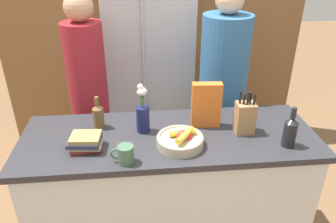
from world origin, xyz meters
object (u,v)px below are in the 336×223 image
object	(u,v)px
fruit_bowl	(181,140)
coffee_mug	(125,154)
person_in_blue	(222,88)
bottle_oil	(98,115)
person_at_sink	(89,93)
flower_vase	(143,114)
knife_block	(245,117)
cereal_box	(206,105)
book_stack	(86,142)
refrigerator	(149,59)
bottle_vinegar	(290,131)

from	to	relation	value
fruit_bowl	coffee_mug	distance (m)	0.34
person_in_blue	bottle_oil	bearing A→B (deg)	-143.13
bottle_oil	person_at_sink	world-z (taller)	person_at_sink
fruit_bowl	flower_vase	size ratio (longest dim) A/B	0.86
fruit_bowl	flower_vase	bearing A→B (deg)	138.74
knife_block	coffee_mug	size ratio (longest dim) A/B	2.15
coffee_mug	fruit_bowl	bearing A→B (deg)	22.75
cereal_box	bottle_oil	world-z (taller)	cereal_box
book_stack	person_at_sink	distance (m)	0.68
knife_block	cereal_box	bearing A→B (deg)	155.15
bottle_oil	person_in_blue	bearing A→B (deg)	25.82
coffee_mug	person_in_blue	size ratio (longest dim) A/B	0.07
refrigerator	flower_vase	bearing A→B (deg)	-94.60
fruit_bowl	refrigerator	bearing A→B (deg)	95.10
knife_block	flower_vase	bearing A→B (deg)	173.40
book_stack	bottle_vinegar	world-z (taller)	bottle_vinegar
refrigerator	book_stack	world-z (taller)	refrigerator
fruit_bowl	person_at_sink	xyz separation A→B (m)	(-0.60, 0.70, 0.00)
cereal_box	coffee_mug	size ratio (longest dim) A/B	2.28
refrigerator	bottle_vinegar	world-z (taller)	refrigerator
book_stack	cereal_box	bearing A→B (deg)	14.98
fruit_bowl	book_stack	size ratio (longest dim) A/B	1.39
flower_vase	cereal_box	size ratio (longest dim) A/B	1.08
refrigerator	knife_block	bearing A→B (deg)	-66.62
book_stack	person_in_blue	bearing A→B (deg)	35.33
coffee_mug	bottle_vinegar	world-z (taller)	bottle_vinegar
cereal_box	person_at_sink	xyz separation A→B (m)	(-0.79, 0.48, -0.10)
bottle_oil	book_stack	bearing A→B (deg)	-102.21
coffee_mug	knife_block	bearing A→B (deg)	18.77
bottle_oil	person_in_blue	xyz separation A→B (m)	(0.91, 0.44, -0.04)
refrigerator	book_stack	size ratio (longest dim) A/B	10.30
refrigerator	person_in_blue	distance (m)	0.83
bottle_vinegar	person_in_blue	bearing A→B (deg)	104.57
book_stack	person_at_sink	bearing A→B (deg)	94.90
book_stack	bottle_oil	distance (m)	0.25
fruit_bowl	bottle_vinegar	distance (m)	0.63
knife_block	refrigerator	bearing A→B (deg)	113.38
knife_block	coffee_mug	bearing A→B (deg)	-161.23
flower_vase	bottle_vinegar	size ratio (longest dim) A/B	1.29
flower_vase	book_stack	bearing A→B (deg)	-153.50
coffee_mug	book_stack	world-z (taller)	coffee_mug
flower_vase	person_at_sink	world-z (taller)	person_at_sink
cereal_box	flower_vase	bearing A→B (deg)	-175.63
fruit_bowl	knife_block	distance (m)	0.43
book_stack	person_at_sink	xyz separation A→B (m)	(-0.06, 0.68, -0.00)
flower_vase	bottle_oil	xyz separation A→B (m)	(-0.28, 0.08, -0.03)
knife_block	flower_vase	distance (m)	0.63
refrigerator	person_at_sink	distance (m)	0.80
fruit_bowl	knife_block	bearing A→B (deg)	15.55
flower_vase	person_in_blue	bearing A→B (deg)	39.31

